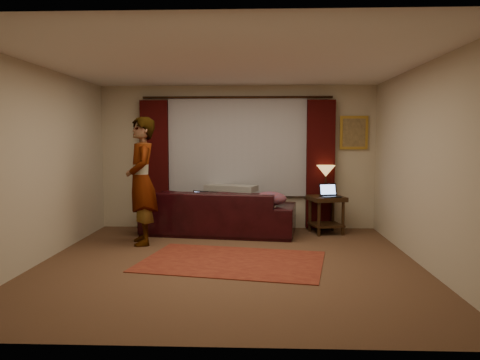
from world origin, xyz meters
The scene contains 20 objects.
floor centered at (0.00, 0.00, -0.01)m, with size 5.00×5.00×0.01m, color brown.
ceiling centered at (0.00, 0.00, 2.60)m, with size 5.00×5.00×0.02m, color silver.
wall_back centered at (0.00, 2.50, 1.30)m, with size 5.00×0.02×2.60m, color #BCAF95.
wall_front centered at (0.00, -2.50, 1.30)m, with size 5.00×0.02×2.60m, color #BCAF95.
wall_left centered at (-2.50, 0.00, 1.30)m, with size 0.02×5.00×2.60m, color #BCAF95.
wall_right centered at (2.50, 0.00, 1.30)m, with size 0.02×5.00×2.60m, color #BCAF95.
sheer_curtain centered at (0.00, 2.44, 1.50)m, with size 2.50×0.05×1.80m, color #9C9BA3.
drape_left centered at (-1.50, 2.39, 1.18)m, with size 0.50×0.14×2.30m, color black.
drape_right centered at (1.50, 2.39, 1.18)m, with size 0.50×0.14×2.30m, color black.
curtain_rod centered at (0.00, 2.39, 2.38)m, with size 0.04×0.04×3.40m, color black.
picture_frame centered at (2.10, 2.47, 1.75)m, with size 0.50×0.04×0.60m, color #B58C32.
sofa centered at (-0.29, 1.93, 0.52)m, with size 2.59×1.12×1.05m, color black.
throw_blanket centered at (-0.10, 2.16, 1.05)m, with size 0.91×0.36×0.11m, color gray.
clothing_pile centered at (0.58, 1.64, 0.64)m, with size 0.56×0.43×0.24m, color brown.
laptop_sofa centered at (-0.66, 1.74, 0.64)m, with size 0.31×0.34×0.22m, color black, non-canonical shape.
area_rug centered at (0.04, 0.08, 0.01)m, with size 2.38×1.59×0.01m, color maroon.
end_table centered at (1.57, 2.03, 0.32)m, with size 0.56×0.56×0.65m, color black.
tiffany_lamp centered at (1.57, 2.21, 0.91)m, with size 0.33×0.33×0.53m, color olive, non-canonical shape.
laptop_table centered at (1.62, 1.90, 0.76)m, with size 0.31×0.34×0.23m, color black, non-canonical shape.
person centered at (-1.42, 1.09, 0.99)m, with size 0.58×0.58×1.98m, color gray.
Camera 1 is at (0.39, -6.05, 1.65)m, focal length 35.00 mm.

